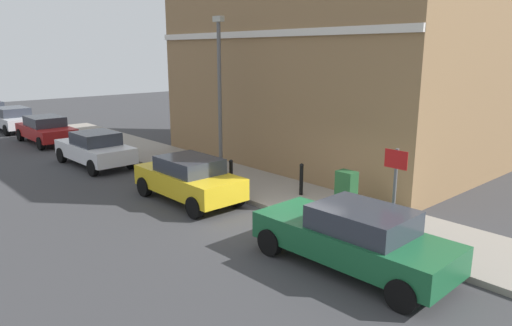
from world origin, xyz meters
name	(u,v)px	position (x,y,z in m)	size (l,w,h in m)	color
ground	(284,224)	(0.00, 0.00, 0.00)	(80.00, 80.00, 0.00)	#38383A
sidewalk	(208,170)	(1.81, 6.00, 0.07)	(2.78, 30.00, 0.15)	gray
corner_building	(328,51)	(7.04, 4.44, 4.64)	(7.78, 12.88, 9.27)	olive
car_green	(354,237)	(-0.82, -2.94, 0.74)	(1.94, 4.53, 1.44)	#195933
car_yellow	(189,178)	(-0.79, 3.43, 0.75)	(1.79, 3.95, 1.43)	gold
car_white	(95,149)	(-1.00, 9.97, 0.73)	(1.90, 4.19, 1.43)	silver
car_red	(46,129)	(-0.82, 16.41, 0.73)	(1.87, 4.31, 1.39)	maroon
car_silver	(12,119)	(-0.98, 21.73, 0.74)	(1.99, 4.42, 1.42)	#B7B7BC
utility_cabinet	(346,192)	(1.90, -0.65, 0.68)	(0.46, 0.61, 1.15)	#1E4C28
bollard_near_cabinet	(301,178)	(2.00, 1.19, 0.70)	(0.14, 0.14, 1.04)	black
bollard_far_kerb	(231,174)	(0.67, 3.11, 0.70)	(0.14, 0.14, 1.04)	black
street_sign	(395,181)	(0.81, -2.86, 1.66)	(0.08, 0.60, 2.30)	#59595B
lamppost	(220,89)	(1.95, 5.32, 3.30)	(0.20, 0.44, 5.72)	#59595B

